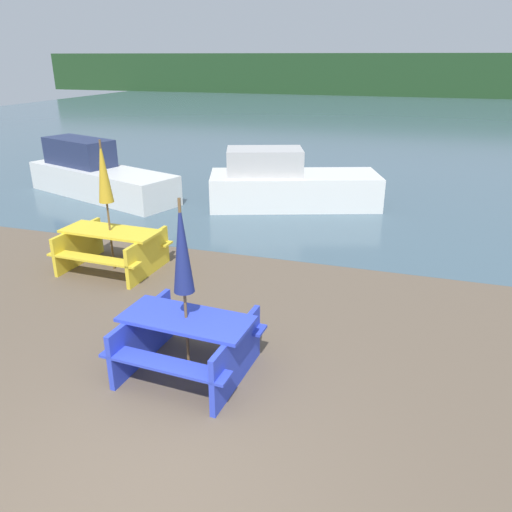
{
  "coord_description": "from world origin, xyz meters",
  "views": [
    {
      "loc": [
        2.04,
        -3.04,
        3.73
      ],
      "look_at": [
        -0.11,
        3.79,
        0.85
      ],
      "focal_mm": 35.0,
      "sensor_mm": 36.0,
      "label": 1
    }
  ],
  "objects_px": {
    "umbrella_gold": "(103,173)",
    "boat_second": "(97,176)",
    "picnic_table_blue": "(187,339)",
    "boat": "(289,185)",
    "umbrella_navy": "(182,248)",
    "picnic_table_yellow": "(112,246)"
  },
  "relations": [
    {
      "from": "umbrella_gold",
      "to": "boat_second",
      "type": "relative_size",
      "value": 0.47
    },
    {
      "from": "picnic_table_blue",
      "to": "boat_second",
      "type": "relative_size",
      "value": 0.33
    },
    {
      "from": "boat",
      "to": "boat_second",
      "type": "bearing_deg",
      "value": 167.33
    },
    {
      "from": "umbrella_gold",
      "to": "boat",
      "type": "xyz_separation_m",
      "value": [
        2.09,
        5.12,
        -1.25
      ]
    },
    {
      "from": "umbrella_navy",
      "to": "umbrella_gold",
      "type": "bearing_deg",
      "value": 136.47
    },
    {
      "from": "umbrella_navy",
      "to": "boat",
      "type": "xyz_separation_m",
      "value": [
        -0.63,
        7.72,
        -1.1
      ]
    },
    {
      "from": "boat",
      "to": "umbrella_navy",
      "type": "bearing_deg",
      "value": -104.03
    },
    {
      "from": "umbrella_navy",
      "to": "umbrella_gold",
      "type": "height_order",
      "value": "umbrella_gold"
    },
    {
      "from": "boat_second",
      "to": "picnic_table_blue",
      "type": "bearing_deg",
      "value": -30.36
    },
    {
      "from": "umbrella_gold",
      "to": "boat_second",
      "type": "bearing_deg",
      "value": 126.56
    },
    {
      "from": "umbrella_gold",
      "to": "boat",
      "type": "relative_size",
      "value": 0.51
    },
    {
      "from": "umbrella_navy",
      "to": "boat_second",
      "type": "height_order",
      "value": "umbrella_navy"
    },
    {
      "from": "picnic_table_blue",
      "to": "boat",
      "type": "height_order",
      "value": "boat"
    },
    {
      "from": "umbrella_navy",
      "to": "boat_second",
      "type": "bearing_deg",
      "value": 130.52
    },
    {
      "from": "picnic_table_blue",
      "to": "picnic_table_yellow",
      "type": "height_order",
      "value": "picnic_table_blue"
    },
    {
      "from": "picnic_table_blue",
      "to": "umbrella_gold",
      "type": "height_order",
      "value": "umbrella_gold"
    },
    {
      "from": "picnic_table_blue",
      "to": "umbrella_navy",
      "type": "relative_size",
      "value": 0.75
    },
    {
      "from": "picnic_table_yellow",
      "to": "umbrella_gold",
      "type": "relative_size",
      "value": 0.77
    },
    {
      "from": "picnic_table_yellow",
      "to": "umbrella_gold",
      "type": "xyz_separation_m",
      "value": [
        -0.0,
        0.0,
        1.36
      ]
    },
    {
      "from": "picnic_table_blue",
      "to": "boat_second",
      "type": "xyz_separation_m",
      "value": [
        -6.1,
        7.13,
        0.11
      ]
    },
    {
      "from": "picnic_table_yellow",
      "to": "umbrella_gold",
      "type": "bearing_deg",
      "value": 116.57
    },
    {
      "from": "umbrella_navy",
      "to": "umbrella_gold",
      "type": "relative_size",
      "value": 0.95
    }
  ]
}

